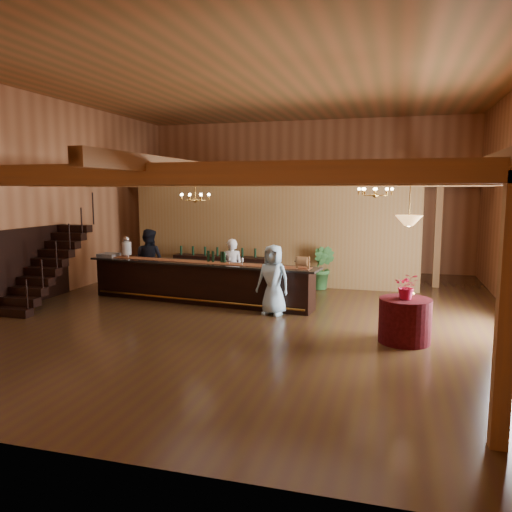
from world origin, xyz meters
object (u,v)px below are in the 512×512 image
(tasting_bar, at_px, (200,282))
(chandelier_right, at_px, (375,191))
(backbar_shelf, at_px, (224,271))
(bartender, at_px, (232,269))
(raffle_drum, at_px, (303,262))
(floor_plant, at_px, (322,267))
(chandelier_left, at_px, (195,197))
(pendant_lamp, at_px, (409,220))
(beverage_dispenser, at_px, (127,247))
(round_table, at_px, (405,320))
(staff_second, at_px, (149,261))
(guest, at_px, (273,280))

(tasting_bar, distance_m, chandelier_right, 5.07)
(backbar_shelf, xyz_separation_m, bartender, (0.85, -1.74, 0.37))
(raffle_drum, xyz_separation_m, floor_plant, (0.06, 2.97, -0.59))
(backbar_shelf, height_order, bartender, bartender)
(raffle_drum, height_order, chandelier_left, chandelier_left)
(backbar_shelf, distance_m, chandelier_right, 5.76)
(pendant_lamp, bearing_deg, backbar_shelf, 139.56)
(bartender, distance_m, floor_plant, 2.93)
(beverage_dispenser, bearing_deg, raffle_drum, -7.58)
(backbar_shelf, relative_size, bartender, 1.97)
(round_table, relative_size, floor_plant, 0.76)
(bartender, height_order, floor_plant, bartender)
(round_table, bearing_deg, raffle_drum, 142.90)
(pendant_lamp, xyz_separation_m, bartender, (-4.53, 2.85, -1.57))
(round_table, height_order, floor_plant, floor_plant)
(backbar_shelf, bearing_deg, floor_plant, 6.53)
(pendant_lamp, xyz_separation_m, staff_second, (-7.11, 2.97, -1.48))
(chandelier_right, distance_m, bartender, 4.38)
(raffle_drum, relative_size, chandelier_right, 0.42)
(tasting_bar, bearing_deg, raffle_drum, -1.00)
(beverage_dispenser, distance_m, raffle_drum, 5.20)
(beverage_dispenser, height_order, chandelier_left, chandelier_left)
(raffle_drum, height_order, guest, guest)
(guest, bearing_deg, backbar_shelf, 138.48)
(beverage_dispenser, bearing_deg, bartender, 6.96)
(chandelier_right, bearing_deg, pendant_lamp, -71.90)
(raffle_drum, distance_m, chandelier_left, 3.37)
(tasting_bar, bearing_deg, round_table, -16.13)
(tasting_bar, distance_m, floor_plant, 3.89)
(bartender, bearing_deg, beverage_dispenser, -5.24)
(pendant_lamp, bearing_deg, floor_plant, 115.92)
(round_table, distance_m, chandelier_left, 6.25)
(beverage_dispenser, relative_size, chandelier_left, 0.75)
(raffle_drum, relative_size, staff_second, 0.18)
(bartender, bearing_deg, floor_plant, -151.28)
(beverage_dispenser, height_order, floor_plant, beverage_dispenser)
(round_table, xyz_separation_m, bartender, (-4.53, 2.85, 0.39))
(pendant_lamp, bearing_deg, staff_second, 157.29)
(pendant_lamp, distance_m, floor_plant, 5.57)
(round_table, xyz_separation_m, staff_second, (-7.11, 2.97, 0.49))
(round_table, bearing_deg, beverage_dispenser, 161.76)
(beverage_dispenser, distance_m, bartender, 3.07)
(backbar_shelf, distance_m, bartender, 1.97)
(bartender, xyz_separation_m, floor_plant, (2.21, 1.92, -0.16))
(backbar_shelf, xyz_separation_m, floor_plant, (3.06, 0.18, 0.21))
(raffle_drum, relative_size, guest, 0.20)
(chandelier_left, relative_size, chandelier_right, 1.00)
(staff_second, bearing_deg, raffle_drum, 170.13)
(chandelier_left, xyz_separation_m, pendant_lamp, (5.33, -2.27, -0.40))
(staff_second, bearing_deg, floor_plant, -155.42)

